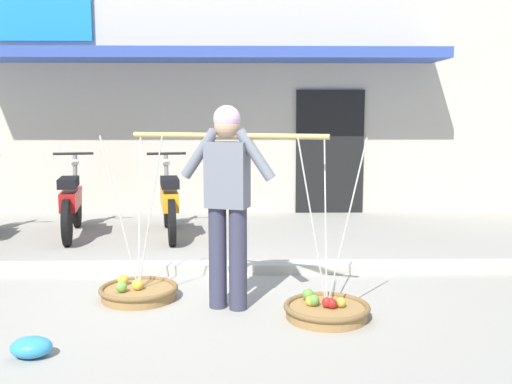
# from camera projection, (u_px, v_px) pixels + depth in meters

# --- Properties ---
(ground_plane) EXTENTS (90.00, 90.00, 0.00)m
(ground_plane) POSITION_uv_depth(u_px,v_px,m) (198.00, 293.00, 5.36)
(ground_plane) COLOR #9E998C
(sidewalk_curb) EXTENTS (20.00, 0.24, 0.10)m
(sidewalk_curb) POSITION_uv_depth(u_px,v_px,m) (203.00, 268.00, 6.05)
(sidewalk_curb) COLOR #BAB4A5
(sidewalk_curb) RESTS_ON ground
(fruit_vendor) EXTENTS (1.61, 0.56, 1.70)m
(fruit_vendor) POSITION_uv_depth(u_px,v_px,m) (227.00, 193.00, 4.82)
(fruit_vendor) COLOR #38384C
(fruit_vendor) RESTS_ON ground
(fruit_basket_left_side) EXTENTS (0.69, 0.69, 1.45)m
(fruit_basket_left_side) POSITION_uv_depth(u_px,v_px,m) (138.00, 291.00, 5.19)
(fruit_basket_left_side) COLOR #9E7542
(fruit_basket_left_side) RESTS_ON ground
(fruit_basket_right_side) EXTENTS (0.69, 0.69, 1.45)m
(fruit_basket_right_side) POSITION_uv_depth(u_px,v_px,m) (326.00, 309.00, 4.70)
(fruit_basket_right_side) COLOR #9E7542
(fruit_basket_right_side) RESTS_ON ground
(motorcycle_second_in_row) EXTENTS (0.55, 1.81, 1.09)m
(motorcycle_second_in_row) POSITION_uv_depth(u_px,v_px,m) (71.00, 203.00, 7.78)
(motorcycle_second_in_row) COLOR black
(motorcycle_second_in_row) RESTS_ON ground
(motorcycle_third_in_row) EXTENTS (0.55, 1.81, 1.09)m
(motorcycle_third_in_row) POSITION_uv_depth(u_px,v_px,m) (169.00, 202.00, 7.79)
(motorcycle_third_in_row) COLOR black
(motorcycle_third_in_row) RESTS_ON ground
(storefront_building) EXTENTS (13.00, 6.00, 4.20)m
(storefront_building) POSITION_uv_depth(u_px,v_px,m) (217.00, 89.00, 11.86)
(storefront_building) COLOR beige
(storefront_building) RESTS_ON ground
(plastic_litter_bag) EXTENTS (0.28, 0.22, 0.14)m
(plastic_litter_bag) POSITION_uv_depth(u_px,v_px,m) (31.00, 347.00, 3.95)
(plastic_litter_bag) COLOR #3393D1
(plastic_litter_bag) RESTS_ON ground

